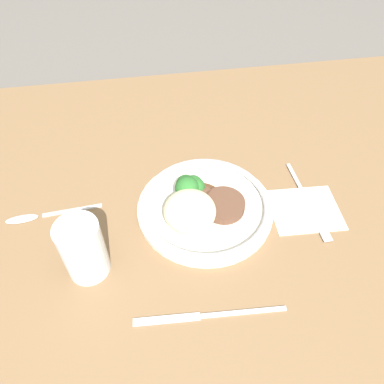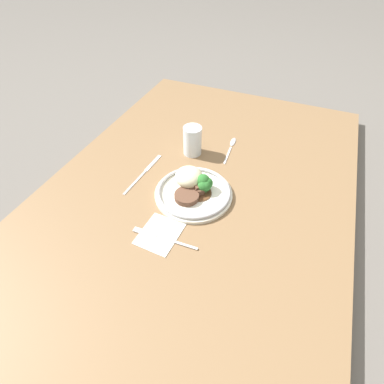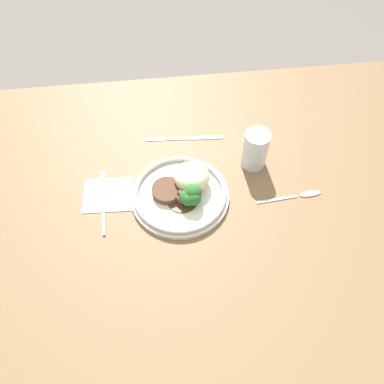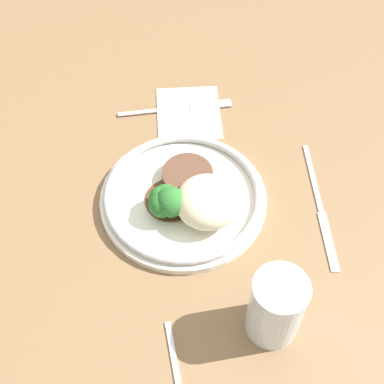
{
  "view_description": "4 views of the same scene",
  "coord_description": "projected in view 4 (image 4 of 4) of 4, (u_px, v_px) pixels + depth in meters",
  "views": [
    {
      "loc": [
        0.05,
        0.42,
        0.57
      ],
      "look_at": [
        -0.02,
        -0.01,
        0.09
      ],
      "focal_mm": 35.0,
      "sensor_mm": 36.0,
      "label": 1
    },
    {
      "loc": [
        -0.66,
        -0.25,
        0.71
      ],
      "look_at": [
        -0.06,
        -0.0,
        0.08
      ],
      "focal_mm": 28.0,
      "sensor_mm": 36.0,
      "label": 2
    },
    {
      "loc": [
        -0.07,
        -0.53,
        0.82
      ],
      "look_at": [
        -0.01,
        -0.01,
        0.07
      ],
      "focal_mm": 35.0,
      "sensor_mm": 36.0,
      "label": 3
    },
    {
      "loc": [
        0.42,
        -0.04,
        0.69
      ],
      "look_at": [
        -0.02,
        0.01,
        0.09
      ],
      "focal_mm": 50.0,
      "sensor_mm": 36.0,
      "label": 4
    }
  ],
  "objects": [
    {
      "name": "ground_plane",
      "position": [
        187.0,
        241.0,
        0.8
      ],
      "size": [
        8.0,
        8.0,
        0.0
      ],
      "primitive_type": "plane",
      "color": "#5B5651"
    },
    {
      "name": "dining_table",
      "position": [
        187.0,
        233.0,
        0.78
      ],
      "size": [
        1.4,
        0.95,
        0.05
      ],
      "color": "brown",
      "rests_on": "ground"
    },
    {
      "name": "napkin",
      "position": [
        189.0,
        113.0,
        0.9
      ],
      "size": [
        0.13,
        0.11,
        0.0
      ],
      "color": "silver",
      "rests_on": "dining_table"
    },
    {
      "name": "plate",
      "position": [
        188.0,
        197.0,
        0.77
      ],
      "size": [
        0.24,
        0.24,
        0.07
      ],
      "color": "silver",
      "rests_on": "dining_table"
    },
    {
      "name": "juice_glass",
      "position": [
        276.0,
        309.0,
        0.64
      ],
      "size": [
        0.07,
        0.07,
        0.11
      ],
      "color": "orange",
      "rests_on": "dining_table"
    },
    {
      "name": "fork",
      "position": [
        186.0,
        107.0,
        0.9
      ],
      "size": [
        0.02,
        0.19,
        0.0
      ],
      "rotation": [
        0.0,
        0.0,
        1.6
      ],
      "color": "silver",
      "rests_on": "napkin"
    },
    {
      "name": "knife",
      "position": [
        320.0,
        209.0,
        0.78
      ],
      "size": [
        0.23,
        0.02,
        0.0
      ],
      "rotation": [
        0.0,
        0.0,
        -0.06
      ],
      "color": "silver",
      "rests_on": "dining_table"
    }
  ]
}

